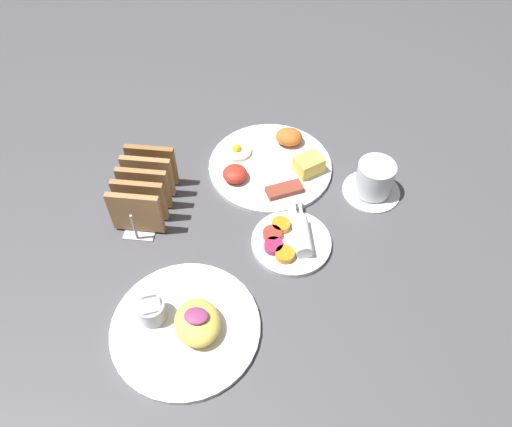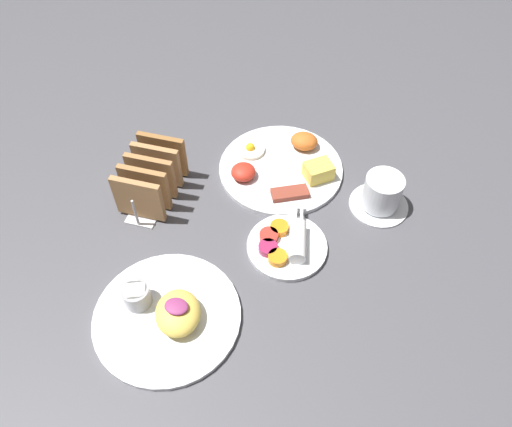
{
  "view_description": "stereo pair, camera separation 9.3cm",
  "coord_description": "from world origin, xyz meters",
  "px_view_note": "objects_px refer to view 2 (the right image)",
  "views": [
    {
      "loc": [
        0.12,
        -0.58,
        0.78
      ],
      "look_at": [
        0.06,
        0.03,
        0.03
      ],
      "focal_mm": 35.0,
      "sensor_mm": 36.0,
      "label": 1
    },
    {
      "loc": [
        0.21,
        -0.56,
        0.78
      ],
      "look_at": [
        0.06,
        0.03,
        0.03
      ],
      "focal_mm": 35.0,
      "sensor_mm": 36.0,
      "label": 2
    }
  ],
  "objects_px": {
    "plate_condiments": "(287,244)",
    "coffee_cup": "(382,194)",
    "plate_breakfast": "(283,166)",
    "plate_foreground": "(167,313)",
    "toast_rack": "(152,177)"
  },
  "relations": [
    {
      "from": "plate_condiments",
      "to": "coffee_cup",
      "type": "bearing_deg",
      "value": 43.89
    },
    {
      "from": "plate_foreground",
      "to": "plate_condiments",
      "type": "bearing_deg",
      "value": 49.84
    },
    {
      "from": "plate_condiments",
      "to": "coffee_cup",
      "type": "height_order",
      "value": "coffee_cup"
    },
    {
      "from": "plate_foreground",
      "to": "toast_rack",
      "type": "xyz_separation_m",
      "value": [
        -0.13,
        0.26,
        0.03
      ]
    },
    {
      "from": "plate_breakfast",
      "to": "plate_condiments",
      "type": "bearing_deg",
      "value": -74.66
    },
    {
      "from": "plate_condiments",
      "to": "toast_rack",
      "type": "distance_m",
      "value": 0.31
    },
    {
      "from": "plate_condiments",
      "to": "plate_breakfast",
      "type": "bearing_deg",
      "value": 105.34
    },
    {
      "from": "toast_rack",
      "to": "plate_condiments",
      "type": "bearing_deg",
      "value": -12.35
    },
    {
      "from": "plate_breakfast",
      "to": "plate_foreground",
      "type": "height_order",
      "value": "plate_foreground"
    },
    {
      "from": "toast_rack",
      "to": "coffee_cup",
      "type": "relative_size",
      "value": 1.5
    },
    {
      "from": "coffee_cup",
      "to": "toast_rack",
      "type": "bearing_deg",
      "value": -169.11
    },
    {
      "from": "plate_breakfast",
      "to": "toast_rack",
      "type": "relative_size",
      "value": 1.48
    },
    {
      "from": "toast_rack",
      "to": "coffee_cup",
      "type": "height_order",
      "value": "toast_rack"
    },
    {
      "from": "plate_condiments",
      "to": "plate_foreground",
      "type": "bearing_deg",
      "value": -130.16
    },
    {
      "from": "plate_breakfast",
      "to": "plate_foreground",
      "type": "distance_m",
      "value": 0.41
    }
  ]
}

